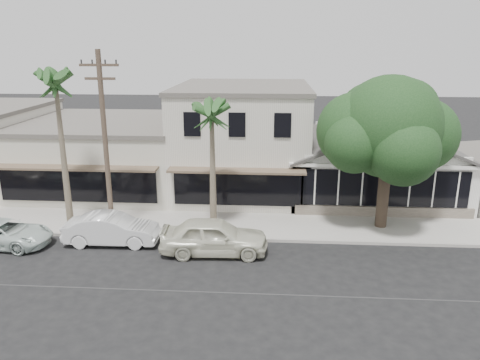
# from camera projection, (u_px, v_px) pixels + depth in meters

# --- Properties ---
(ground) EXTENTS (140.00, 140.00, 0.00)m
(ground) POSITION_uv_depth(u_px,v_px,m) (299.00, 295.00, 17.84)
(ground) COLOR black
(ground) RESTS_ON ground
(sidewalk_north) EXTENTS (90.00, 3.50, 0.15)m
(sidewalk_north) POSITION_uv_depth(u_px,v_px,m) (141.00, 223.00, 24.80)
(sidewalk_north) COLOR #9E9991
(sidewalk_north) RESTS_ON ground
(corner_shop) EXTENTS (10.40, 8.60, 5.10)m
(corner_shop) POSITION_uv_depth(u_px,v_px,m) (372.00, 155.00, 28.71)
(corner_shop) COLOR white
(corner_shop) RESTS_ON ground
(row_building_near) EXTENTS (8.00, 10.00, 6.50)m
(row_building_near) POSITION_uv_depth(u_px,v_px,m) (243.00, 140.00, 30.03)
(row_building_near) COLOR silver
(row_building_near) RESTS_ON ground
(row_building_midnear) EXTENTS (10.00, 10.00, 4.20)m
(row_building_midnear) POSITION_uv_depth(u_px,v_px,m) (107.00, 155.00, 30.95)
(row_building_midnear) COLOR beige
(row_building_midnear) RESTS_ON ground
(utility_pole) EXTENTS (1.80, 0.24, 9.00)m
(utility_pole) POSITION_uv_depth(u_px,v_px,m) (105.00, 141.00, 22.05)
(utility_pole) COLOR brown
(utility_pole) RESTS_ON ground
(car_0) EXTENTS (4.95, 2.17, 1.66)m
(car_0) POSITION_uv_depth(u_px,v_px,m) (214.00, 236.00, 21.19)
(car_0) COLOR beige
(car_0) RESTS_ON ground
(car_1) EXTENTS (4.50, 1.67, 1.47)m
(car_1) POSITION_uv_depth(u_px,v_px,m) (112.00, 229.00, 22.26)
(car_1) COLOR silver
(car_1) RESTS_ON ground
(car_2) EXTENTS (4.61, 2.45, 1.23)m
(car_2) POSITION_uv_depth(u_px,v_px,m) (4.00, 233.00, 22.07)
(car_2) COLOR silver
(car_2) RESTS_ON ground
(shade_tree) EXTENTS (7.07, 6.40, 7.85)m
(shade_tree) POSITION_uv_depth(u_px,v_px,m) (387.00, 129.00, 23.02)
(shade_tree) COLOR #403227
(shade_tree) RESTS_ON ground
(palm_east) EXTENTS (3.06, 3.06, 7.19)m
(palm_east) POSITION_uv_depth(u_px,v_px,m) (212.00, 113.00, 21.81)
(palm_east) COLOR #726651
(palm_east) RESTS_ON ground
(palm_mid) EXTENTS (2.60, 2.60, 8.56)m
(palm_mid) POSITION_uv_depth(u_px,v_px,m) (56.00, 84.00, 22.04)
(palm_mid) COLOR #726651
(palm_mid) RESTS_ON ground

